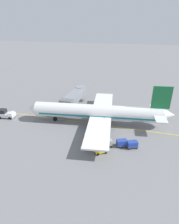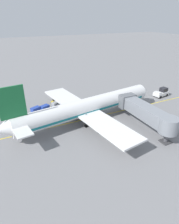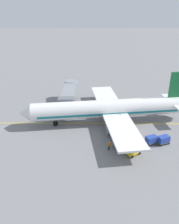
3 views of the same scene
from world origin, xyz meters
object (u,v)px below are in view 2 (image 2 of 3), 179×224
at_px(baggage_tug_lead, 56,101).
at_px(baggage_cart_second_in_train, 56,104).
at_px(ground_crew_wing_walker, 82,108).
at_px(ground_crew_loader, 72,99).
at_px(jet_bridge, 146,112).
at_px(baggage_cart_front, 66,102).
at_px(pushback_tractor, 161,93).
at_px(parked_airliner, 87,107).
at_px(baggage_cart_third_in_train, 45,108).
at_px(baggage_cart_tail_end, 36,110).

distance_m(baggage_tug_lead, baggage_cart_second_in_train, 2.71).
relative_size(baggage_tug_lead, ground_crew_wing_walker, 1.61).
bearing_deg(ground_crew_loader, jet_bridge, 24.85).
bearing_deg(baggage_cart_front, baggage_tug_lead, -140.52).
bearing_deg(pushback_tractor, baggage_cart_second_in_train, -101.17).
distance_m(parked_airliner, baggage_cart_front, 9.95).
distance_m(parked_airliner, ground_crew_loader, 10.70).
relative_size(jet_bridge, pushback_tractor, 3.17).
relative_size(pushback_tractor, ground_crew_wing_walker, 2.76).
relative_size(jet_bridge, ground_crew_loader, 8.74).
distance_m(jet_bridge, ground_crew_wing_walker, 15.20).
distance_m(baggage_cart_front, baggage_cart_third_in_train, 5.77).
height_order(baggage_cart_second_in_train, baggage_cart_third_in_train, same).
relative_size(baggage_cart_second_in_train, ground_crew_loader, 1.73).
relative_size(baggage_cart_front, baggage_cart_third_in_train, 1.00).
bearing_deg(baggage_tug_lead, ground_crew_wing_walker, 28.66).
bearing_deg(baggage_cart_front, pushback_tractor, 77.07).
distance_m(baggage_cart_front, ground_crew_loader, 2.34).
bearing_deg(ground_crew_wing_walker, ground_crew_loader, 179.95).
bearing_deg(ground_crew_wing_walker, parked_airliner, -9.86).
bearing_deg(jet_bridge, ground_crew_wing_walker, -145.51).
distance_m(jet_bridge, pushback_tractor, 19.66).
distance_m(parked_airliner, baggage_cart_tail_end, 12.69).
bearing_deg(baggage_cart_second_in_train, ground_crew_wing_walker, 45.20).
distance_m(jet_bridge, baggage_cart_third_in_train, 23.25).
relative_size(pushback_tractor, baggage_cart_tail_end, 1.59).
xyz_separation_m(baggage_tug_lead, baggage_cart_front, (2.24, 1.85, 0.24)).
height_order(baggage_cart_front, baggage_cart_second_in_train, same).
height_order(parked_airliner, baggage_tug_lead, parked_airliner).
relative_size(baggage_cart_third_in_train, ground_crew_wing_walker, 1.73).
xyz_separation_m(parked_airliner, baggage_cart_second_in_train, (-9.27, -4.06, -2.24)).
relative_size(parked_airliner, baggage_cart_front, 12.74).
relative_size(baggage_cart_third_in_train, ground_crew_loader, 1.73).
xyz_separation_m(jet_bridge, ground_crew_wing_walker, (-12.36, -8.49, -2.50)).
xyz_separation_m(baggage_cart_third_in_train, ground_crew_loader, (-1.97, 7.85, 0.00)).
xyz_separation_m(baggage_cart_front, ground_crew_loader, (-0.84, 2.19, 0.00)).
bearing_deg(ground_crew_loader, parked_airliner, -4.28).
bearing_deg(baggage_cart_tail_end, pushback_tractor, 81.92).
relative_size(jet_bridge, baggage_cart_second_in_train, 5.05).
bearing_deg(ground_crew_wing_walker, baggage_tug_lead, -151.34).
height_order(baggage_cart_tail_end, ground_crew_wing_walker, ground_crew_wing_walker).
distance_m(baggage_tug_lead, baggage_cart_third_in_train, 5.10).
bearing_deg(baggage_cart_third_in_train, baggage_tug_lead, 131.55).
relative_size(pushback_tractor, ground_crew_loader, 2.76).
bearing_deg(baggage_cart_tail_end, baggage_cart_third_in_train, 91.94).
distance_m(baggage_cart_second_in_train, ground_crew_loader, 4.98).
xyz_separation_m(parked_airliner, jet_bridge, (7.89, 9.27, 0.27)).
xyz_separation_m(parked_airliner, pushback_tractor, (-3.51, 25.11, -2.09)).
bearing_deg(ground_crew_wing_walker, baggage_cart_tail_end, -111.37).
bearing_deg(parked_airliner, ground_crew_loader, 175.72).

